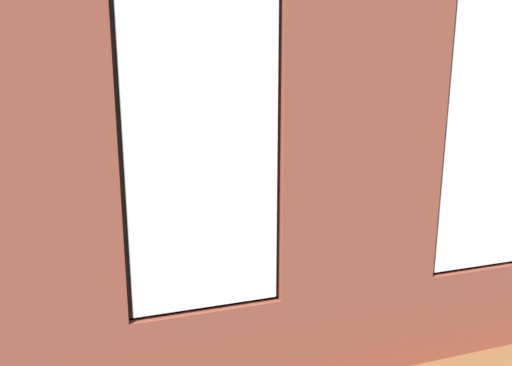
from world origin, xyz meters
TOP-DOWN VIEW (x-y plane):
  - ground_plane at (0.00, 0.00)m, footprint 6.29×5.73m
  - brick_wall_with_windows at (0.00, 2.48)m, footprint 5.69×0.30m
  - couch_by_window at (0.58, 1.83)m, footprint 1.96×0.87m
  - couch_left at (-2.14, 0.02)m, footprint 1.02×1.95m
  - coffee_table at (0.36, -0.15)m, footprint 1.41×0.75m
  - cup_ceramic at (-0.03, -0.28)m, footprint 0.08×0.08m
  - candle_jar at (0.53, -0.24)m, footprint 0.08×0.08m
  - remote_silver at (0.78, -0.04)m, footprint 0.16×0.15m
  - remote_gray at (0.25, -0.04)m, footprint 0.08×0.18m
  - media_console at (2.49, -0.02)m, footprint 1.25×0.42m
  - tv_flatscreen at (2.49, -0.02)m, footprint 1.18×0.20m
  - papasan_chair at (0.83, -1.82)m, footprint 1.11×1.11m
  - potted_plant_near_tv at (1.94, 1.07)m, footprint 0.75×0.83m
  - potted_plant_mid_room_small at (-1.08, -1.15)m, footprint 0.31×0.31m
  - potted_plant_corner_near_left at (-2.29, -1.86)m, footprint 0.58×0.58m
  - potted_plant_by_left_couch at (-1.74, -1.38)m, footprint 0.27×0.27m
  - potted_plant_between_couches at (-0.84, 1.77)m, footprint 1.03×1.02m
  - potted_plant_foreground_right at (2.19, -1.81)m, footprint 0.91×0.95m

SIDE VIEW (x-z plane):
  - ground_plane at x=0.00m, z-range -0.10..0.00m
  - media_console at x=2.49m, z-range 0.00..0.48m
  - couch_by_window at x=0.58m, z-range -0.07..0.73m
  - couch_left at x=-2.14m, z-range -0.07..0.73m
  - coffee_table at x=0.36m, z-range 0.17..0.61m
  - potted_plant_by_left_couch at x=-1.74m, z-range 0.11..0.69m
  - potted_plant_mid_room_small at x=-1.08m, z-range 0.10..0.70m
  - papasan_chair at x=0.83m, z-range 0.10..0.79m
  - remote_silver at x=0.78m, z-range 0.44..0.46m
  - remote_gray at x=0.25m, z-range 0.44..0.46m
  - cup_ceramic at x=-0.03m, z-range 0.44..0.54m
  - candle_jar at x=0.53m, z-range 0.44..0.56m
  - potted_plant_corner_near_left at x=-2.29m, z-range 0.13..0.94m
  - potted_plant_foreground_right at x=2.19m, z-range -0.07..1.18m
  - potted_plant_between_couches at x=-0.84m, z-range 0.00..1.44m
  - potted_plant_near_tv at x=1.94m, z-range 0.05..1.41m
  - tv_flatscreen at x=2.49m, z-range 0.48..1.30m
  - brick_wall_with_windows at x=0.00m, z-range -0.03..3.54m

